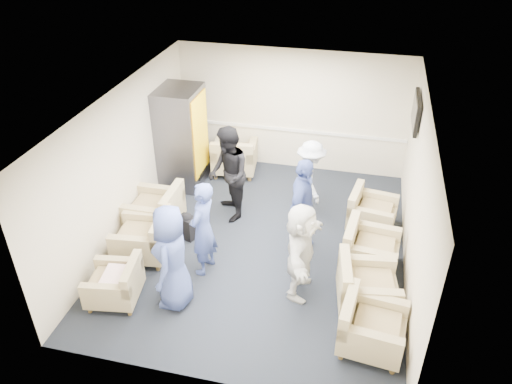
% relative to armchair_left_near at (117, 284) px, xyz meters
% --- Properties ---
extents(floor, '(6.00, 6.00, 0.00)m').
position_rel_armchair_left_near_xyz_m(floor, '(1.85, 1.88, -0.30)').
color(floor, black).
rests_on(floor, ground).
extents(ceiling, '(6.00, 6.00, 0.00)m').
position_rel_armchair_left_near_xyz_m(ceiling, '(1.85, 1.88, 2.40)').
color(ceiling, silver).
rests_on(ceiling, back_wall).
extents(back_wall, '(5.00, 0.02, 2.70)m').
position_rel_armchair_left_near_xyz_m(back_wall, '(1.85, 4.88, 1.05)').
color(back_wall, beige).
rests_on(back_wall, floor).
extents(front_wall, '(5.00, 0.02, 2.70)m').
position_rel_armchair_left_near_xyz_m(front_wall, '(1.85, -1.12, 1.05)').
color(front_wall, beige).
rests_on(front_wall, floor).
extents(left_wall, '(0.02, 6.00, 2.70)m').
position_rel_armchair_left_near_xyz_m(left_wall, '(-0.65, 1.88, 1.05)').
color(left_wall, beige).
rests_on(left_wall, floor).
extents(right_wall, '(0.02, 6.00, 2.70)m').
position_rel_armchair_left_near_xyz_m(right_wall, '(4.35, 1.88, 1.05)').
color(right_wall, beige).
rests_on(right_wall, floor).
extents(chair_rail, '(4.98, 0.04, 0.06)m').
position_rel_armchair_left_near_xyz_m(chair_rail, '(1.85, 4.86, 0.60)').
color(chair_rail, silver).
rests_on(chair_rail, back_wall).
extents(tv, '(0.10, 1.00, 0.58)m').
position_rel_armchair_left_near_xyz_m(tv, '(4.29, 3.68, 1.74)').
color(tv, black).
rests_on(tv, right_wall).
extents(armchair_left_near, '(0.86, 0.86, 0.61)m').
position_rel_armchair_left_near_xyz_m(armchair_left_near, '(0.00, 0.00, 0.00)').
color(armchair_left_near, tan).
rests_on(armchair_left_near, floor).
extents(armchair_left_mid, '(0.96, 0.96, 0.70)m').
position_rel_armchair_left_near_xyz_m(armchair_left_mid, '(-0.01, 1.11, 0.05)').
color(armchair_left_mid, tan).
rests_on(armchair_left_mid, floor).
extents(armchair_left_far, '(0.92, 0.92, 0.73)m').
position_rel_armchair_left_near_xyz_m(armchair_left_far, '(-0.14, 1.93, 0.06)').
color(armchair_left_far, tan).
rests_on(armchair_left_far, floor).
extents(armchair_right_near, '(0.95, 0.95, 0.68)m').
position_rel_armchair_left_near_xyz_m(armchair_right_near, '(3.80, -0.05, 0.04)').
color(armchair_right_near, tan).
rests_on(armchair_right_near, floor).
extents(armchair_right_midnear, '(1.00, 1.00, 0.71)m').
position_rel_armchair_left_near_xyz_m(armchair_right_midnear, '(3.70, 0.74, 0.05)').
color(armchair_right_midnear, tan).
rests_on(armchair_right_midnear, floor).
extents(armchair_right_midfar, '(0.95, 0.95, 0.69)m').
position_rel_armchair_left_near_xyz_m(armchair_right_midfar, '(3.71, 1.67, 0.04)').
color(armchair_right_midfar, tan).
rests_on(armchair_right_midfar, floor).
extents(armchair_right_far, '(0.93, 0.93, 0.65)m').
position_rel_armchair_left_near_xyz_m(armchair_right_far, '(3.70, 2.84, 0.02)').
color(armchair_right_far, tan).
rests_on(armchair_right_far, floor).
extents(armchair_corner, '(1.03, 1.03, 0.74)m').
position_rel_armchair_left_near_xyz_m(armchair_corner, '(0.70, 4.27, 0.07)').
color(armchair_corner, tan).
rests_on(armchair_corner, floor).
extents(vending_machine, '(0.86, 1.01, 2.12)m').
position_rel_armchair_left_near_xyz_m(vending_machine, '(-0.24, 3.64, 0.76)').
color(vending_machine, '#54535B').
rests_on(vending_machine, floor).
extents(backpack, '(0.37, 0.32, 0.53)m').
position_rel_armchair_left_near_xyz_m(backpack, '(0.50, 1.76, -0.03)').
color(backpack, black).
rests_on(backpack, floor).
extents(pillow, '(0.40, 0.49, 0.13)m').
position_rel_armchair_left_near_xyz_m(pillow, '(-0.00, -0.01, 0.16)').
color(pillow, white).
rests_on(pillow, armchair_left_near).
extents(person_front_left, '(0.60, 0.88, 1.73)m').
position_rel_armchair_left_near_xyz_m(person_front_left, '(0.88, 0.18, 0.56)').
color(person_front_left, '#3F5097').
rests_on(person_front_left, floor).
extents(person_mid_left, '(0.49, 0.67, 1.67)m').
position_rel_armchair_left_near_xyz_m(person_mid_left, '(1.09, 0.99, 0.53)').
color(person_mid_left, '#3F5097').
rests_on(person_mid_left, floor).
extents(person_back_left, '(1.04, 1.13, 1.86)m').
position_rel_armchair_left_near_xyz_m(person_back_left, '(1.05, 2.61, 0.63)').
color(person_back_left, black).
rests_on(person_back_left, floor).
extents(person_back_right, '(0.88, 1.12, 1.52)m').
position_rel_armchair_left_near_xyz_m(person_back_right, '(2.53, 3.11, 0.46)').
color(person_back_right, silver).
rests_on(person_back_right, floor).
extents(person_mid_right, '(0.55, 1.08, 1.77)m').
position_rel_armchair_left_near_xyz_m(person_mid_right, '(2.55, 1.91, 0.58)').
color(person_mid_right, '#3F5097').
rests_on(person_mid_right, floor).
extents(person_front_right, '(0.52, 1.51, 1.62)m').
position_rel_armchair_left_near_xyz_m(person_front_right, '(2.70, 0.83, 0.51)').
color(person_front_right, silver).
rests_on(person_front_right, floor).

